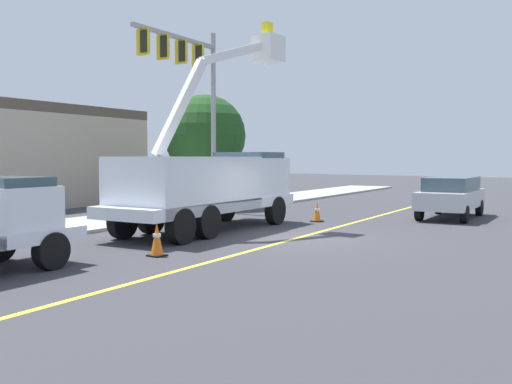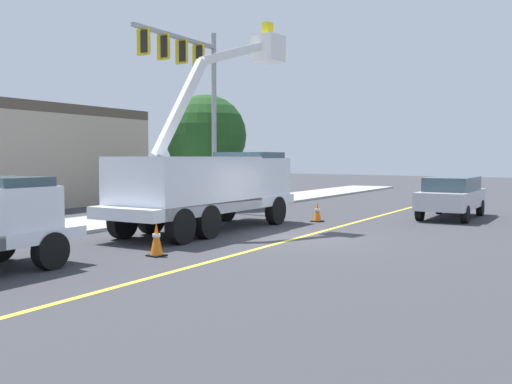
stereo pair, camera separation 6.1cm
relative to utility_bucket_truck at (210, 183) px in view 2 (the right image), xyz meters
name	(u,v)px [view 2 (the right image)]	position (x,y,z in m)	size (l,w,h in m)	color
ground	(297,238)	(0.19, -3.42, -1.62)	(120.00, 120.00, 0.00)	#38383D
sidewalk_far_side	(107,221)	(-0.72, 4.60, -1.56)	(60.00, 3.60, 0.12)	#9E9E99
lane_centre_stripe	(297,238)	(0.19, -3.42, -1.61)	(50.00, 0.16, 0.01)	yellow
utility_bucket_truck	(210,183)	(0.00, 0.00, 0.00)	(8.43, 3.41, 7.18)	white
passing_minivan	(452,194)	(8.99, -5.26, -0.65)	(4.98, 2.43, 1.69)	silver
traffic_cone_mid_front	(157,240)	(-4.63, -2.35, -1.20)	(0.40, 0.40, 0.86)	black
traffic_cone_mid_rear	(317,212)	(4.49, -1.56, -1.25)	(0.40, 0.40, 0.75)	black
traffic_signal_mast	(191,78)	(3.30, 4.03, 4.24)	(5.33, 0.96, 8.07)	gray
street_tree_right	(206,136)	(6.66, 6.24, 1.96)	(4.07, 4.07, 5.62)	brown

